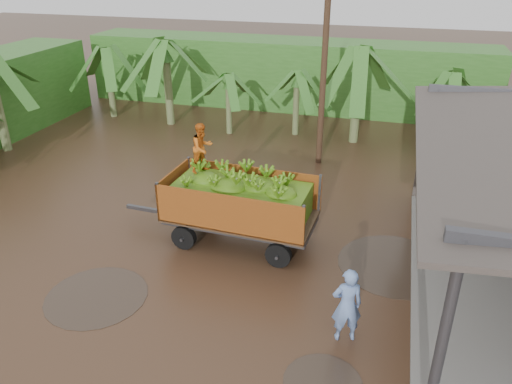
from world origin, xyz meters
TOP-DOWN VIEW (x-y plane):
  - ground at (0.00, 0.00)m, footprint 100.00×100.00m
  - hedge_north at (-2.00, 16.00)m, footprint 22.00×3.00m
  - banana_trailer at (-0.00, 1.42)m, footprint 6.13×2.34m
  - man_blue at (3.54, -1.94)m, footprint 0.79×0.64m
  - utility_pole at (1.25, 8.21)m, footprint 1.20×0.24m
  - banana_plants at (-5.12, 7.06)m, footprint 24.95×20.45m

SIDE VIEW (x-z plane):
  - ground at x=0.00m, z-range 0.00..0.00m
  - man_blue at x=3.54m, z-range 0.00..1.86m
  - banana_trailer at x=0.00m, z-range -0.43..3.08m
  - hedge_north at x=-2.00m, z-range 0.00..3.60m
  - banana_plants at x=-5.12m, z-range -0.27..4.08m
  - utility_pole at x=1.25m, z-range 0.06..7.84m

